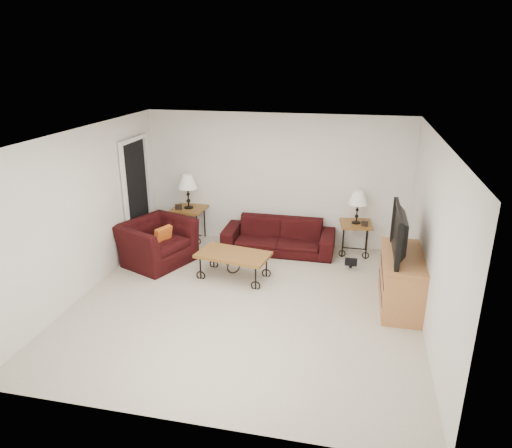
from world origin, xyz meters
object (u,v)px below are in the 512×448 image
at_px(lamp_right, 357,207).
at_px(backpack, 351,257).
at_px(armchair, 157,242).
at_px(side_table_right, 355,238).
at_px(side_table_left, 190,224).
at_px(coffee_table, 234,266).
at_px(television, 405,233).
at_px(sofa, 279,236).
at_px(tv_stand, 401,280).
at_px(lamp_left, 188,191).

bearing_deg(lamp_right, backpack, -93.63).
distance_m(lamp_right, armchair, 3.64).
bearing_deg(side_table_right, side_table_left, 180.00).
height_order(coffee_table, armchair, armchair).
xyz_separation_m(lamp_right, television, (0.67, -1.78, 0.23)).
bearing_deg(sofa, television, -37.75).
bearing_deg(tv_stand, coffee_table, 172.69).
xyz_separation_m(side_table_left, lamp_left, (0.00, 0.00, 0.67)).
bearing_deg(tv_stand, sofa, 142.52).
relative_size(lamp_left, television, 0.56).
bearing_deg(television, lamp_right, -159.36).
bearing_deg(sofa, armchair, -154.87).
bearing_deg(lamp_right, coffee_table, -143.25).
bearing_deg(sofa, lamp_left, 174.35).
distance_m(sofa, tv_stand, 2.63).
distance_m(lamp_left, backpack, 3.34).
bearing_deg(side_table_left, sofa, -5.65).
distance_m(sofa, lamp_left, 1.96).
bearing_deg(coffee_table, television, -7.36).
xyz_separation_m(tv_stand, backpack, (-0.73, 1.12, -0.19)).
height_order(side_table_left, coffee_table, side_table_left).
bearing_deg(backpack, side_table_right, 73.50).
distance_m(side_table_left, armchair, 1.15).
relative_size(sofa, tv_stand, 1.55).
height_order(lamp_right, tv_stand, lamp_right).
xyz_separation_m(sofa, tv_stand, (2.08, -1.60, 0.10)).
height_order(armchair, television, television).
xyz_separation_m(side_table_left, coffee_table, (1.28, -1.44, -0.12)).
height_order(side_table_left, television, television).
relative_size(side_table_left, side_table_right, 1.11).
xyz_separation_m(side_table_left, lamp_right, (3.21, 0.00, 0.57)).
bearing_deg(lamp_left, tv_stand, -24.50).
bearing_deg(television, tv_stand, 90.00).
xyz_separation_m(lamp_left, backpack, (3.17, -0.66, -0.80)).
bearing_deg(side_table_right, television, -69.36).
height_order(tv_stand, television, television).
bearing_deg(lamp_left, coffee_table, -48.37).
distance_m(side_table_right, backpack, 0.67).
height_order(coffee_table, backpack, coffee_table).
height_order(side_table_right, television, television).
xyz_separation_m(side_table_right, tv_stand, (0.69, -1.78, 0.10)).
bearing_deg(lamp_right, side_table_right, 0.00).
bearing_deg(side_table_right, lamp_left, 180.00).
distance_m(coffee_table, television, 2.78).
relative_size(lamp_right, tv_stand, 0.45).
bearing_deg(side_table_left, tv_stand, -24.50).
bearing_deg(backpack, television, -70.36).
bearing_deg(backpack, lamp_right, 73.50).
xyz_separation_m(lamp_right, armchair, (-3.41, -1.13, -0.53)).
bearing_deg(tv_stand, side_table_left, 155.50).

